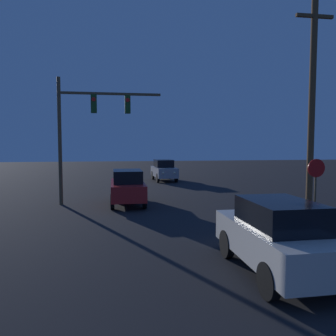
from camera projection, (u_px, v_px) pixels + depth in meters
name	position (u px, v px, depth m)	size (l,w,h in m)	color
car_near	(276.00, 236.00, 7.52)	(1.68, 3.97, 1.74)	beige
car_mid	(128.00, 187.00, 16.27)	(1.69, 3.98, 1.74)	#B21E1E
car_far	(164.00, 170.00, 27.01)	(1.82, 4.03, 1.74)	#99999E
traffic_signal_mast	(86.00, 120.00, 16.22)	(5.09, 0.30, 6.27)	brown
stop_sign	(316.00, 181.00, 11.38)	(0.64, 0.07, 2.50)	brown
utility_pole	(312.00, 101.00, 14.31)	(1.71, 0.28, 9.45)	brown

